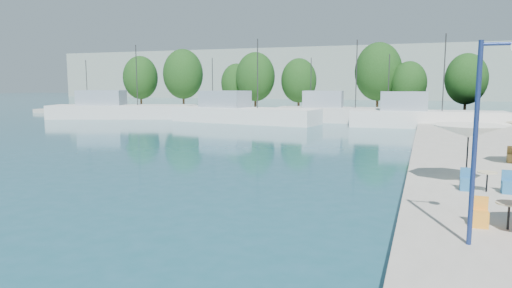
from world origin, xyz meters
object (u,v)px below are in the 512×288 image
at_px(trawler_01, 120,110).
at_px(street_lamp, 492,105).
at_px(trawler_03, 339,113).
at_px(trawler_04, 422,117).
at_px(trawler_02, 241,114).
at_px(umbrella_white, 469,131).

xyz_separation_m(trawler_01, street_lamp, (40.34, -39.51, 3.02)).
distance_m(trawler_01, street_lamp, 56.54).
height_order(trawler_03, trawler_04, same).
xyz_separation_m(trawler_02, trawler_04, (20.50, 0.94, 0.00)).
xyz_separation_m(trawler_04, umbrella_white, (1.94, -31.93, 1.65)).
bearing_deg(trawler_04, trawler_02, 177.45).
bearing_deg(trawler_01, street_lamp, -64.80).
xyz_separation_m(trawler_04, street_lamp, (1.76, -39.64, 3.02)).
distance_m(trawler_01, trawler_03, 29.31).
distance_m(trawler_01, trawler_02, 18.10).
distance_m(trawler_04, street_lamp, 39.80).
relative_size(trawler_03, umbrella_white, 5.19).
height_order(trawler_02, trawler_03, same).
bearing_deg(trawler_03, trawler_02, -162.05).
xyz_separation_m(trawler_01, trawler_02, (18.08, -0.81, 0.00)).
bearing_deg(trawler_01, trawler_02, -22.95).
relative_size(trawler_01, street_lamp, 3.95).
xyz_separation_m(trawler_02, umbrella_white, (22.44, -30.98, 1.65)).
xyz_separation_m(trawler_01, trawler_04, (38.58, 0.14, 0.00)).
height_order(trawler_04, umbrella_white, trawler_04).
bearing_deg(trawler_01, trawler_04, -20.19).
xyz_separation_m(trawler_02, street_lamp, (22.26, -38.70, 3.02)).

